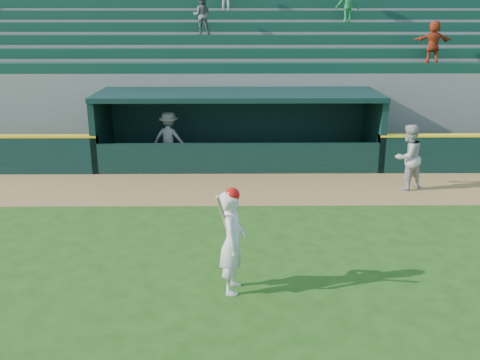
# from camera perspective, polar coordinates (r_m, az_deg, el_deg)

# --- Properties ---
(ground) EXTENTS (120.00, 120.00, 0.00)m
(ground) POSITION_cam_1_polar(r_m,az_deg,el_deg) (11.24, 0.08, -8.79)
(ground) COLOR #1F4812
(ground) RESTS_ON ground
(warning_track) EXTENTS (40.00, 3.00, 0.01)m
(warning_track) POSITION_cam_1_polar(r_m,az_deg,el_deg) (15.79, -0.12, -0.92)
(warning_track) COLOR olive
(warning_track) RESTS_ON ground
(dugout_player_front) EXTENTS (1.18, 1.10, 1.93)m
(dugout_player_front) POSITION_cam_1_polar(r_m,az_deg,el_deg) (16.26, 17.48, 2.33)
(dugout_player_front) COLOR #ABABA6
(dugout_player_front) RESTS_ON ground
(dugout_player_inside) EXTENTS (1.31, 0.96, 1.82)m
(dugout_player_inside) POSITION_cam_1_polar(r_m,az_deg,el_deg) (18.31, -7.56, 4.43)
(dugout_player_inside) COLOR #9E9E99
(dugout_player_inside) RESTS_ON ground
(dugout) EXTENTS (9.40, 2.80, 2.46)m
(dugout) POSITION_cam_1_polar(r_m,az_deg,el_deg) (18.45, -0.20, 6.11)
(dugout) COLOR #62625D
(dugout) RESTS_ON ground
(stands) EXTENTS (34.50, 6.25, 7.17)m
(stands) POSITION_cam_1_polar(r_m,az_deg,el_deg) (22.81, -0.27, 10.91)
(stands) COLOR slate
(stands) RESTS_ON ground
(batter_at_plate) EXTENTS (0.56, 0.85, 2.03)m
(batter_at_plate) POSITION_cam_1_polar(r_m,az_deg,el_deg) (9.77, -0.81, -6.47)
(batter_at_plate) COLOR silver
(batter_at_plate) RESTS_ON ground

